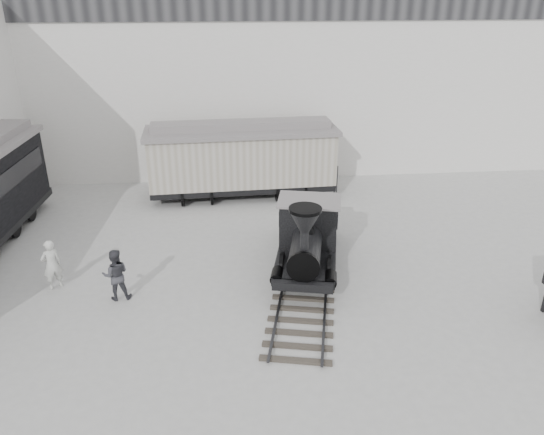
{
  "coord_description": "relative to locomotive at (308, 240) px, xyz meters",
  "views": [
    {
      "loc": [
        -1.26,
        -13.13,
        9.69
      ],
      "look_at": [
        0.37,
        4.1,
        2.0
      ],
      "focal_mm": 35.0,
      "sensor_mm": 36.0,
      "label": 1
    }
  ],
  "objects": [
    {
      "name": "locomotive",
      "position": [
        0.0,
        0.0,
        0.0
      ],
      "size": [
        4.02,
        9.67,
        3.34
      ],
      "rotation": [
        0.0,
        0.0,
        -0.21
      ],
      "color": "#29261F",
      "rests_on": "ground"
    },
    {
      "name": "boxcar",
      "position": [
        -2.02,
        7.74,
        0.72
      ],
      "size": [
        9.23,
        3.26,
        3.73
      ],
      "rotation": [
        0.0,
        0.0,
        0.05
      ],
      "color": "black",
      "rests_on": "ground"
    },
    {
      "name": "ground",
      "position": [
        -1.62,
        -3.71,
        -1.23
      ],
      "size": [
        90.0,
        90.0,
        0.0
      ],
      "primitive_type": "plane",
      "color": "#9E9E9B"
    },
    {
      "name": "north_wall",
      "position": [
        -1.62,
        11.28,
        4.32
      ],
      "size": [
        34.0,
        2.51,
        11.0
      ],
      "color": "silver",
      "rests_on": "ground"
    },
    {
      "name": "visitor_a",
      "position": [
        -8.86,
        -0.4,
        -0.32
      ],
      "size": [
        0.79,
        0.74,
        1.82
      ],
      "primitive_type": "imported",
      "rotation": [
        0.0,
        0.0,
        3.75
      ],
      "color": "silver",
      "rests_on": "ground"
    },
    {
      "name": "visitor_b",
      "position": [
        -6.57,
        -1.28,
        -0.33
      ],
      "size": [
        0.95,
        0.78,
        1.8
      ],
      "primitive_type": "imported",
      "rotation": [
        0.0,
        0.0,
        3.26
      ],
      "color": "#37373D",
      "rests_on": "ground"
    }
  ]
}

